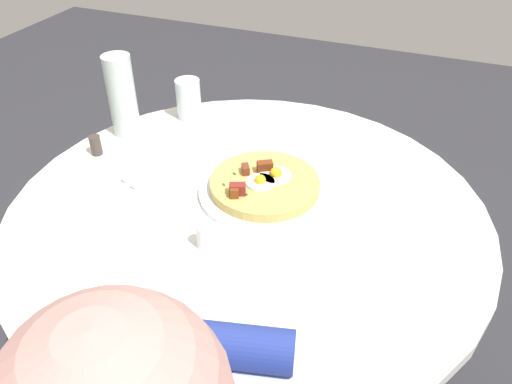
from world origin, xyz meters
name	(u,v)px	position (x,y,z in m)	size (l,w,h in m)	color
dining_table	(248,262)	(0.00, 0.00, 0.55)	(1.04, 1.04, 0.72)	silver
pizza_plate	(265,190)	(0.02, 0.06, 0.73)	(0.30, 0.30, 0.01)	white
breakfast_pizza	(264,184)	(0.02, 0.06, 0.75)	(0.24, 0.24, 0.05)	tan
bread_plate	(184,287)	(-0.01, -0.26, 0.73)	(0.16, 0.16, 0.01)	silver
napkin	(159,169)	(-0.25, 0.05, 0.72)	(0.17, 0.14, 0.00)	white
fork	(163,171)	(-0.23, 0.04, 0.73)	(0.18, 0.01, 0.01)	silver
knife	(154,165)	(-0.27, 0.06, 0.73)	(0.18, 0.01, 0.01)	silver
water_glass	(189,99)	(-0.31, 0.32, 0.78)	(0.07, 0.07, 0.11)	silver
water_bottle	(122,96)	(-0.42, 0.18, 0.83)	(0.07, 0.07, 0.21)	silver
salt_shaker	(204,236)	(-0.03, -0.15, 0.75)	(0.03, 0.03, 0.05)	white
pepper_shaker	(96,145)	(-0.43, 0.06, 0.75)	(0.03, 0.03, 0.05)	#3F3833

